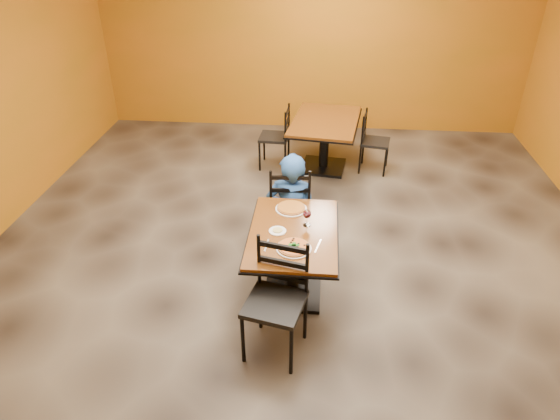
# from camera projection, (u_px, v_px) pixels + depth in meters

# --- Properties ---
(floor) EXTENTS (7.00, 8.00, 0.01)m
(floor) POSITION_uv_depth(u_px,v_px,m) (296.00, 263.00, 5.32)
(floor) COLOR black
(floor) RESTS_ON ground
(wall_back) EXTENTS (7.00, 0.01, 3.00)m
(wall_back) POSITION_uv_depth(u_px,v_px,m) (313.00, 39.00, 7.95)
(wall_back) COLOR #B36113
(wall_back) RESTS_ON ground
(table_main) EXTENTS (0.83, 1.23, 0.75)m
(table_main) POSITION_uv_depth(u_px,v_px,m) (293.00, 248.00, 4.61)
(table_main) COLOR brown
(table_main) RESTS_ON floor
(table_second) EXTENTS (1.10, 1.48, 0.75)m
(table_second) POSITION_uv_depth(u_px,v_px,m) (325.00, 132.00, 7.02)
(table_second) COLOR brown
(table_second) RESTS_ON floor
(chair_main_near) EXTENTS (0.55, 0.55, 1.02)m
(chair_main_near) POSITION_uv_depth(u_px,v_px,m) (275.00, 305.00, 4.02)
(chair_main_near) COLOR black
(chair_main_near) RESTS_ON floor
(chair_main_far) EXTENTS (0.48, 0.48, 0.99)m
(chair_main_far) POSITION_uv_depth(u_px,v_px,m) (290.00, 203.00, 5.46)
(chair_main_far) COLOR black
(chair_main_far) RESTS_ON floor
(chair_second_left) EXTENTS (0.44, 0.44, 0.92)m
(chair_second_left) POSITION_uv_depth(u_px,v_px,m) (274.00, 137.00, 7.13)
(chair_second_left) COLOR black
(chair_second_left) RESTS_ON floor
(chair_second_right) EXTENTS (0.46, 0.46, 0.87)m
(chair_second_right) POSITION_uv_depth(u_px,v_px,m) (375.00, 142.00, 7.03)
(chair_second_right) COLOR black
(chair_second_right) RESTS_ON floor
(diner) EXTENTS (0.62, 0.44, 1.13)m
(diner) POSITION_uv_depth(u_px,v_px,m) (292.00, 201.00, 5.34)
(diner) COLOR navy
(diner) RESTS_ON floor
(plate_main) EXTENTS (0.31, 0.31, 0.01)m
(plate_main) POSITION_uv_depth(u_px,v_px,m) (294.00, 248.00, 4.27)
(plate_main) COLOR white
(plate_main) RESTS_ON table_main
(pizza_main) EXTENTS (0.28, 0.28, 0.02)m
(pizza_main) POSITION_uv_depth(u_px,v_px,m) (294.00, 247.00, 4.26)
(pizza_main) COLOR #962D0A
(pizza_main) RESTS_ON plate_main
(plate_far) EXTENTS (0.31, 0.31, 0.01)m
(plate_far) POSITION_uv_depth(u_px,v_px,m) (291.00, 209.00, 4.84)
(plate_far) COLOR white
(plate_far) RESTS_ON table_main
(pizza_far) EXTENTS (0.28, 0.28, 0.02)m
(pizza_far) POSITION_uv_depth(u_px,v_px,m) (291.00, 207.00, 4.83)
(pizza_far) COLOR gold
(pizza_far) RESTS_ON plate_far
(side_plate) EXTENTS (0.16, 0.16, 0.01)m
(side_plate) POSITION_uv_depth(u_px,v_px,m) (278.00, 231.00, 4.50)
(side_plate) COLOR white
(side_plate) RESTS_ON table_main
(dip) EXTENTS (0.09, 0.09, 0.01)m
(dip) POSITION_uv_depth(u_px,v_px,m) (278.00, 230.00, 4.50)
(dip) COLOR tan
(dip) RESTS_ON side_plate
(wine_glass) EXTENTS (0.08, 0.08, 0.18)m
(wine_glass) POSITION_uv_depth(u_px,v_px,m) (307.00, 217.00, 4.55)
(wine_glass) COLOR white
(wine_glass) RESTS_ON table_main
(fork) EXTENTS (0.03, 0.19, 0.00)m
(fork) POSITION_uv_depth(u_px,v_px,m) (267.00, 245.00, 4.32)
(fork) COLOR silver
(fork) RESTS_ON table_main
(knife) EXTENTS (0.06, 0.21, 0.00)m
(knife) POSITION_uv_depth(u_px,v_px,m) (318.00, 246.00, 4.31)
(knife) COLOR silver
(knife) RESTS_ON table_main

